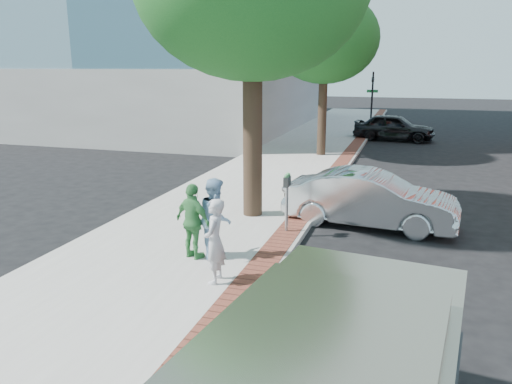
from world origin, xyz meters
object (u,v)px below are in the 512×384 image
at_px(person_officer, 216,217).
at_px(person_green, 193,221).
at_px(person_gray, 215,241).
at_px(sedan_silver, 370,199).
at_px(parking_meter, 287,190).
at_px(bg_car, 394,127).

relative_size(person_officer, person_green, 1.05).
bearing_deg(person_gray, sedan_silver, 146.84).
height_order(parking_meter, person_gray, person_gray).
relative_size(person_gray, bg_car, 0.37).
bearing_deg(sedan_silver, parking_meter, 135.04).
bearing_deg(person_officer, person_gray, 179.32).
relative_size(person_green, bg_car, 0.37).
bearing_deg(person_green, parking_meter, -100.21).
distance_m(parking_meter, person_officer, 2.31).
height_order(person_officer, sedan_silver, person_officer).
height_order(person_officer, bg_car, person_officer).
bearing_deg(sedan_silver, person_officer, 146.73).
bearing_deg(bg_car, person_gray, 178.91).
bearing_deg(bg_car, parking_meter, 179.52).
xyz_separation_m(person_officer, person_green, (-0.41, -0.28, -0.04)).
height_order(person_green, bg_car, person_green).
bearing_deg(parking_meter, person_officer, -117.33).
distance_m(person_officer, person_green, 0.49).
relative_size(parking_meter, person_gray, 0.90).
height_order(parking_meter, person_green, person_green).
relative_size(person_gray, person_officer, 0.95).
height_order(parking_meter, person_officer, person_officer).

